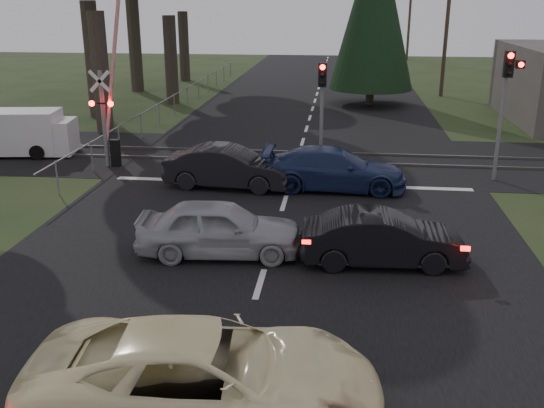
# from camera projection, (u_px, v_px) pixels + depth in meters

# --- Properties ---
(ground) EXTENTS (120.00, 120.00, 0.00)m
(ground) POSITION_uv_depth(u_px,v_px,m) (260.00, 284.00, 14.38)
(ground) COLOR #223417
(ground) RESTS_ON ground
(road) EXTENTS (14.00, 100.00, 0.01)m
(road) POSITION_uv_depth(u_px,v_px,m) (294.00, 171.00, 23.77)
(road) COLOR black
(road) RESTS_ON ground
(rail_corridor) EXTENTS (120.00, 8.00, 0.01)m
(rail_corridor) POSITION_uv_depth(u_px,v_px,m) (298.00, 158.00, 25.65)
(rail_corridor) COLOR black
(rail_corridor) RESTS_ON ground
(stop_line) EXTENTS (13.00, 0.35, 0.00)m
(stop_line) POSITION_uv_depth(u_px,v_px,m) (290.00, 184.00, 22.08)
(stop_line) COLOR silver
(stop_line) RESTS_ON ground
(rail_near) EXTENTS (120.00, 0.12, 0.10)m
(rail_near) POSITION_uv_depth(u_px,v_px,m) (296.00, 162.00, 24.89)
(rail_near) COLOR #59544C
(rail_near) RESTS_ON ground
(rail_far) EXTENTS (120.00, 0.12, 0.10)m
(rail_far) POSITION_uv_depth(u_px,v_px,m) (299.00, 152.00, 26.39)
(rail_far) COLOR #59544C
(rail_far) RESTS_ON ground
(crossing_signal) EXTENTS (1.62, 0.38, 6.96)m
(crossing_signal) POSITION_uv_depth(u_px,v_px,m) (109.00, 116.00, 23.70)
(crossing_signal) COLOR slate
(crossing_signal) RESTS_ON ground
(traffic_signal_right) EXTENTS (0.68, 0.48, 4.70)m
(traffic_signal_right) POSITION_uv_depth(u_px,v_px,m) (507.00, 91.00, 21.39)
(traffic_signal_right) COLOR slate
(traffic_signal_right) RESTS_ON ground
(traffic_signal_center) EXTENTS (0.32, 0.48, 4.10)m
(traffic_signal_center) POSITION_uv_depth(u_px,v_px,m) (322.00, 97.00, 23.39)
(traffic_signal_center) COLOR slate
(traffic_signal_center) RESTS_ON ground
(utility_pole_mid) EXTENTS (1.80, 0.26, 9.00)m
(utility_pole_mid) POSITION_uv_depth(u_px,v_px,m) (447.00, 25.00, 40.11)
(utility_pole_mid) COLOR #4C3D2D
(utility_pole_mid) RESTS_ON ground
(utility_pole_far) EXTENTS (1.80, 0.26, 9.00)m
(utility_pole_far) POSITION_uv_depth(u_px,v_px,m) (410.00, 14.00, 63.61)
(utility_pole_far) COLOR #4C3D2D
(utility_pole_far) RESTS_ON ground
(conifer_tree) EXTENTS (5.20, 5.20, 11.00)m
(conifer_tree) POSITION_uv_depth(u_px,v_px,m) (374.00, 5.00, 36.49)
(conifer_tree) COLOR #473D33
(conifer_tree) RESTS_ON ground
(fence_left) EXTENTS (0.10, 36.00, 1.20)m
(fence_left) POSITION_uv_depth(u_px,v_px,m) (182.00, 110.00, 36.37)
(fence_left) COLOR slate
(fence_left) RESTS_ON ground
(cream_coupe) EXTENTS (5.82, 3.06, 1.56)m
(cream_coupe) POSITION_uv_depth(u_px,v_px,m) (205.00, 377.00, 9.55)
(cream_coupe) COLOR beige
(cream_coupe) RESTS_ON ground
(dark_hatchback) EXTENTS (4.20, 1.70, 1.36)m
(dark_hatchback) POSITION_uv_depth(u_px,v_px,m) (382.00, 239.00, 15.27)
(dark_hatchback) COLOR black
(dark_hatchback) RESTS_ON ground
(silver_car) EXTENTS (4.44, 2.09, 1.47)m
(silver_car) POSITION_uv_depth(u_px,v_px,m) (219.00, 228.00, 15.82)
(silver_car) COLOR #A1A4A9
(silver_car) RESTS_ON ground
(blue_sedan) EXTENTS (5.06, 2.11, 1.46)m
(blue_sedan) POSITION_uv_depth(u_px,v_px,m) (334.00, 169.00, 21.29)
(blue_sedan) COLOR navy
(blue_sedan) RESTS_ON ground
(dark_car_far) EXTENTS (4.59, 1.93, 1.47)m
(dark_car_far) POSITION_uv_depth(u_px,v_px,m) (228.00, 167.00, 21.47)
(dark_car_far) COLOR black
(dark_car_far) RESTS_ON ground
(white_van) EXTENTS (5.11, 2.45, 1.92)m
(white_van) POSITION_uv_depth(u_px,v_px,m) (17.00, 133.00, 25.83)
(white_van) COLOR silver
(white_van) RESTS_ON ground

